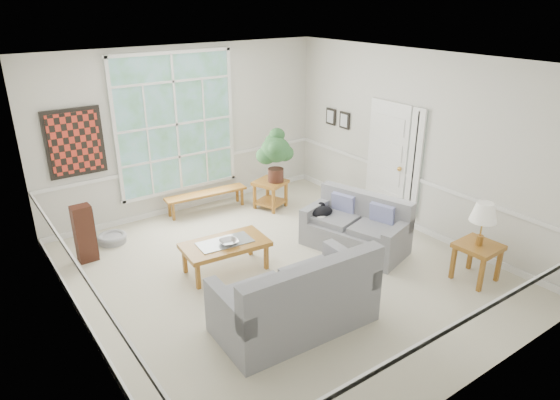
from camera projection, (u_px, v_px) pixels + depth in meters
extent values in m
cube|color=#BFB89F|center=(282.00, 272.00, 7.36)|extent=(5.50, 6.00, 0.01)
cube|color=white|center=(283.00, 62.00, 6.21)|extent=(5.50, 6.00, 0.02)
cube|color=silver|center=(186.00, 130.00, 9.04)|extent=(5.50, 0.02, 3.00)
cube|color=silver|center=(475.00, 266.00, 4.52)|extent=(5.50, 0.02, 3.00)
cube|color=silver|center=(73.00, 226.00, 5.31)|extent=(0.02, 6.00, 3.00)
cube|color=silver|center=(417.00, 143.00, 8.25)|extent=(0.02, 6.00, 3.00)
cube|color=white|center=(176.00, 124.00, 8.85)|extent=(2.30, 0.08, 2.40)
cube|color=white|center=(387.00, 161.00, 8.86)|extent=(0.08, 0.90, 2.10)
cube|color=white|center=(415.00, 164.00, 8.34)|extent=(0.08, 0.26, 1.90)
cube|color=maroon|center=(75.00, 143.00, 7.92)|extent=(0.90, 0.06, 1.10)
cube|color=black|center=(344.00, 120.00, 9.53)|extent=(0.04, 0.26, 0.32)
cube|color=black|center=(331.00, 117.00, 9.83)|extent=(0.04, 0.26, 0.32)
cube|color=gray|center=(355.00, 224.00, 7.85)|extent=(1.26, 1.77, 0.87)
cube|color=gray|center=(294.00, 289.00, 5.98)|extent=(1.95, 1.08, 1.03)
cube|color=#8F5A1E|center=(226.00, 257.00, 7.30)|extent=(1.28, 0.77, 0.46)
imported|color=#A5A4AA|center=(229.00, 242.00, 7.15)|extent=(0.34, 0.34, 0.08)
cube|color=#8F5A1E|center=(207.00, 201.00, 9.36)|extent=(1.57, 0.42, 0.36)
cube|color=#8F5A1E|center=(270.00, 194.00, 9.46)|extent=(0.69, 0.69, 0.54)
cube|color=#8F5A1E|center=(476.00, 262.00, 7.05)|extent=(0.57, 0.57, 0.56)
cylinder|color=gray|center=(112.00, 238.00, 8.20)|extent=(0.60, 0.60, 0.14)
cube|color=#361911|center=(84.00, 234.00, 7.51)|extent=(0.28, 0.22, 0.90)
ellipsoid|color=black|center=(322.00, 211.00, 8.07)|extent=(0.47, 0.44, 0.18)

